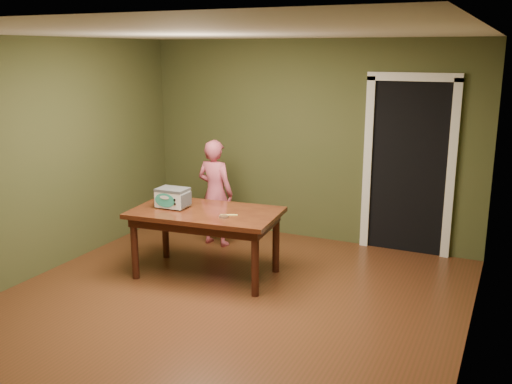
% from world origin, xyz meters
% --- Properties ---
extents(floor, '(5.00, 5.00, 0.00)m').
position_xyz_m(floor, '(0.00, 0.00, 0.00)').
color(floor, '#582B19').
rests_on(floor, ground).
extents(room_shell, '(4.52, 5.02, 2.61)m').
position_xyz_m(room_shell, '(0.00, 0.00, 1.71)').
color(room_shell, '#434625').
rests_on(room_shell, ground).
extents(doorway, '(1.10, 0.66, 2.25)m').
position_xyz_m(doorway, '(1.30, 2.78, 1.06)').
color(doorway, black).
rests_on(doorway, ground).
extents(dining_table, '(1.68, 1.05, 0.75)m').
position_xyz_m(dining_table, '(-0.54, 0.73, 0.65)').
color(dining_table, '#38160C').
rests_on(dining_table, floor).
extents(toy_oven, '(0.37, 0.26, 0.22)m').
position_xyz_m(toy_oven, '(-0.93, 0.69, 0.87)').
color(toy_oven, '#4C4F54').
rests_on(toy_oven, dining_table).
extents(baking_pan, '(0.10, 0.10, 0.02)m').
position_xyz_m(baking_pan, '(-0.23, 0.58, 0.76)').
color(baking_pan, silver).
rests_on(baking_pan, dining_table).
extents(spatula, '(0.17, 0.10, 0.01)m').
position_xyz_m(spatula, '(-0.22, 0.68, 0.75)').
color(spatula, '#F9ED6C').
rests_on(spatula, dining_table).
extents(child, '(0.53, 0.37, 1.37)m').
position_xyz_m(child, '(-0.96, 1.70, 0.68)').
color(child, '#C35066').
rests_on(child, floor).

